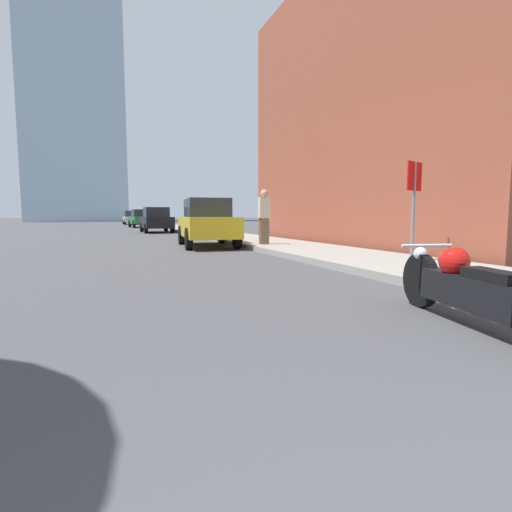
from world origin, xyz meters
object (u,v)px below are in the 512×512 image
at_px(parked_car_silver, 132,218).
at_px(parked_car_black, 156,220).
at_px(parked_car_yellow, 207,222).
at_px(parked_car_green, 141,218).
at_px(stop_sign, 414,193).
at_px(pedestrian, 264,216).
at_px(motorcycle, 468,287).

bearing_deg(parked_car_silver, parked_car_black, -91.28).
distance_m(parked_car_black, parked_car_silver, 24.48).
xyz_separation_m(parked_car_yellow, parked_car_green, (-0.26, 24.30, -0.02)).
relative_size(parked_car_silver, stop_sign, 2.24).
height_order(parked_car_yellow, parked_car_black, parked_car_yellow).
distance_m(parked_car_silver, pedestrian, 38.72).
relative_size(motorcycle, stop_sign, 1.13).
distance_m(parked_car_green, stop_sign, 31.45).
bearing_deg(parked_car_black, stop_sign, -82.24).
relative_size(motorcycle, parked_car_green, 0.54).
bearing_deg(parked_car_silver, pedestrian, -88.63).
height_order(parked_car_yellow, parked_car_silver, parked_car_yellow).
bearing_deg(parked_car_yellow, parked_car_silver, 95.65).
xyz_separation_m(parked_car_black, pedestrian, (1.82, -14.19, 0.27)).
distance_m(parked_car_yellow, pedestrian, 2.20).
height_order(parked_car_black, parked_car_silver, parked_car_silver).
bearing_deg(parked_car_yellow, stop_sign, -63.30).
relative_size(parked_car_yellow, stop_sign, 2.13).
bearing_deg(parked_car_silver, parked_car_yellow, -90.90).
relative_size(parked_car_yellow, parked_car_black, 1.07).
bearing_deg(motorcycle, stop_sign, 65.97).
height_order(motorcycle, parked_car_green, parked_car_green).
relative_size(stop_sign, pedestrian, 1.15).
bearing_deg(motorcycle, parked_car_silver, 101.96).
relative_size(parked_car_black, stop_sign, 1.99).
relative_size(parked_car_yellow, pedestrian, 2.45).
bearing_deg(parked_car_green, parked_car_black, -94.84).
bearing_deg(stop_sign, parked_car_silver, 94.01).
xyz_separation_m(motorcycle, parked_car_yellow, (-0.00, 10.86, 0.46)).
height_order(parked_car_green, stop_sign, stop_sign).
bearing_deg(motorcycle, parked_car_yellow, 101.59).
height_order(parked_car_black, parked_car_green, parked_car_green).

